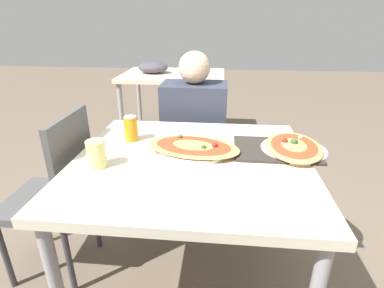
{
  "coord_description": "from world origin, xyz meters",
  "views": [
    {
      "loc": [
        0.12,
        -1.18,
        1.33
      ],
      "look_at": [
        -0.0,
        0.02,
        0.81
      ],
      "focal_mm": 28.0,
      "sensor_mm": 36.0,
      "label": 1
    }
  ],
  "objects_px": {
    "dining_table": "(192,174)",
    "pizza_main": "(193,148)",
    "chair_far_seated": "(196,140)",
    "person_seated": "(194,123)",
    "soda_can": "(131,129)",
    "pizza_second": "(294,147)",
    "chair_side_left": "(57,190)",
    "drink_glass": "(97,154)"
  },
  "relations": [
    {
      "from": "dining_table",
      "to": "chair_far_seated",
      "type": "relative_size",
      "value": 1.13
    },
    {
      "from": "person_seated",
      "to": "pizza_main",
      "type": "bearing_deg",
      "value": 94.9
    },
    {
      "from": "soda_can",
      "to": "chair_far_seated",
      "type": "bearing_deg",
      "value": 66.95
    },
    {
      "from": "chair_side_left",
      "to": "chair_far_seated",
      "type": "bearing_deg",
      "value": -41.08
    },
    {
      "from": "chair_far_seated",
      "to": "pizza_second",
      "type": "distance_m",
      "value": 0.9
    },
    {
      "from": "person_seated",
      "to": "dining_table",
      "type": "bearing_deg",
      "value": 94.34
    },
    {
      "from": "pizza_second",
      "to": "chair_side_left",
      "type": "bearing_deg",
      "value": -177.25
    },
    {
      "from": "dining_table",
      "to": "soda_can",
      "type": "distance_m",
      "value": 0.39
    },
    {
      "from": "soda_can",
      "to": "pizza_second",
      "type": "bearing_deg",
      "value": -4.22
    },
    {
      "from": "dining_table",
      "to": "chair_side_left",
      "type": "relative_size",
      "value": 1.13
    },
    {
      "from": "soda_can",
      "to": "drink_glass",
      "type": "height_order",
      "value": "soda_can"
    },
    {
      "from": "chair_side_left",
      "to": "pizza_second",
      "type": "relative_size",
      "value": 2.35
    },
    {
      "from": "drink_glass",
      "to": "chair_far_seated",
      "type": "bearing_deg",
      "value": 70.53
    },
    {
      "from": "pizza_second",
      "to": "soda_can",
      "type": "bearing_deg",
      "value": 175.78
    },
    {
      "from": "person_seated",
      "to": "pizza_second",
      "type": "distance_m",
      "value": 0.77
    },
    {
      "from": "dining_table",
      "to": "pizza_main",
      "type": "relative_size",
      "value": 2.16
    },
    {
      "from": "pizza_main",
      "to": "pizza_second",
      "type": "xyz_separation_m",
      "value": [
        0.46,
        0.05,
        -0.0
      ]
    },
    {
      "from": "chair_far_seated",
      "to": "soda_can",
      "type": "distance_m",
      "value": 0.75
    },
    {
      "from": "person_seated",
      "to": "soda_can",
      "type": "relative_size",
      "value": 9.07
    },
    {
      "from": "dining_table",
      "to": "pizza_main",
      "type": "height_order",
      "value": "pizza_main"
    },
    {
      "from": "chair_side_left",
      "to": "person_seated",
      "type": "height_order",
      "value": "person_seated"
    },
    {
      "from": "person_seated",
      "to": "pizza_main",
      "type": "distance_m",
      "value": 0.63
    },
    {
      "from": "dining_table",
      "to": "pizza_second",
      "type": "bearing_deg",
      "value": 15.04
    },
    {
      "from": "chair_side_left",
      "to": "person_seated",
      "type": "xyz_separation_m",
      "value": [
        0.65,
        0.63,
        0.17
      ]
    },
    {
      "from": "dining_table",
      "to": "drink_glass",
      "type": "bearing_deg",
      "value": -163.49
    },
    {
      "from": "person_seated",
      "to": "soda_can",
      "type": "bearing_deg",
      "value": 62.41
    },
    {
      "from": "chair_side_left",
      "to": "pizza_main",
      "type": "relative_size",
      "value": 1.91
    },
    {
      "from": "chair_far_seated",
      "to": "pizza_main",
      "type": "relative_size",
      "value": 1.91
    },
    {
      "from": "dining_table",
      "to": "chair_far_seated",
      "type": "distance_m",
      "value": 0.83
    },
    {
      "from": "chair_far_seated",
      "to": "person_seated",
      "type": "height_order",
      "value": "person_seated"
    },
    {
      "from": "dining_table",
      "to": "pizza_main",
      "type": "distance_m",
      "value": 0.12
    },
    {
      "from": "dining_table",
      "to": "pizza_main",
      "type": "xyz_separation_m",
      "value": [
        0.0,
        0.08,
        0.1
      ]
    },
    {
      "from": "person_seated",
      "to": "drink_glass",
      "type": "distance_m",
      "value": 0.88
    },
    {
      "from": "drink_glass",
      "to": "pizza_second",
      "type": "xyz_separation_m",
      "value": [
        0.84,
        0.24,
        -0.04
      ]
    },
    {
      "from": "person_seated",
      "to": "pizza_second",
      "type": "xyz_separation_m",
      "value": [
        0.51,
        -0.57,
        0.1
      ]
    },
    {
      "from": "chair_side_left",
      "to": "pizza_second",
      "type": "bearing_deg",
      "value": -87.25
    },
    {
      "from": "chair_far_seated",
      "to": "pizza_main",
      "type": "xyz_separation_m",
      "value": [
        0.05,
        -0.74,
        0.27
      ]
    },
    {
      "from": "chair_side_left",
      "to": "pizza_main",
      "type": "xyz_separation_m",
      "value": [
        0.7,
        0.01,
        0.27
      ]
    },
    {
      "from": "drink_glass",
      "to": "dining_table",
      "type": "bearing_deg",
      "value": 16.51
    },
    {
      "from": "person_seated",
      "to": "soda_can",
      "type": "height_order",
      "value": "person_seated"
    },
    {
      "from": "person_seated",
      "to": "pizza_main",
      "type": "height_order",
      "value": "person_seated"
    },
    {
      "from": "chair_far_seated",
      "to": "person_seated",
      "type": "distance_m",
      "value": 0.2
    }
  ]
}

